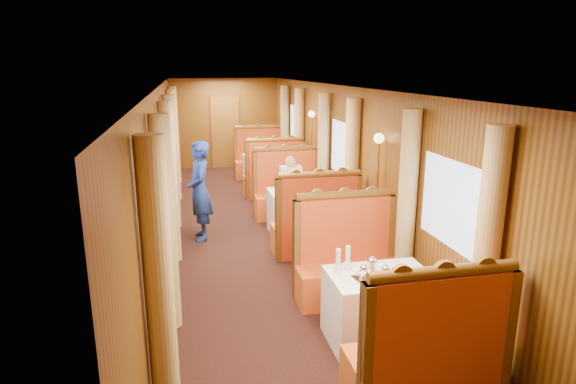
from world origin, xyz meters
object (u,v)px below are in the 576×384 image
object	(u,v)px
table_near	(379,308)
rose_vase_far	(265,148)
teapot_right	(385,275)
passenger	(291,181)
table_mid	(300,212)
rose_vase_mid	(301,181)
teapot_left	(364,274)
teapot_back	(372,267)
banquette_mid_aft	(288,194)
banquette_near_fwd	(426,360)
table_far	(266,171)
tea_tray	(371,278)
fruit_plate	(416,274)
banquette_near_aft	(347,265)
banquette_mid_fwd	(316,228)
steward	(200,191)
banquette_far_aft	(260,161)
banquette_far_fwd	(274,178)

from	to	relation	value
table_near	rose_vase_far	bearing A→B (deg)	90.10
teapot_right	passenger	world-z (taller)	passenger
table_mid	rose_vase_mid	distance (m)	0.55
teapot_left	teapot_back	distance (m)	0.18
table_near	banquette_mid_aft	bearing A→B (deg)	90.00
banquette_near_fwd	table_far	world-z (taller)	banquette_near_fwd
table_mid	tea_tray	distance (m)	3.61
banquette_near_fwd	tea_tray	bearing A→B (deg)	98.35
teapot_back	rose_vase_far	size ratio (longest dim) A/B	0.47
fruit_plate	passenger	bearing A→B (deg)	94.38
table_far	banquette_near_aft	bearing A→B (deg)	-90.00
table_mid	tea_tray	world-z (taller)	tea_tray
table_far	rose_vase_mid	xyz separation A→B (m)	(0.02, -3.50, 0.55)
table_far	tea_tray	size ratio (longest dim) A/B	3.09
banquette_mid_fwd	steward	size ratio (longest dim) A/B	0.81
banquette_near_aft	table_far	bearing A→B (deg)	90.00
rose_vase_far	passenger	size ratio (longest dim) A/B	0.47
teapot_left	teapot_right	size ratio (longest dim) A/B	0.93
banquette_mid_fwd	banquette_far_aft	world-z (taller)	same
table_near	fruit_plate	size ratio (longest dim) A/B	4.61
banquette_mid_fwd	table_far	distance (m)	4.51
teapot_back	fruit_plate	size ratio (longest dim) A/B	0.74
banquette_far_fwd	steward	world-z (taller)	steward
banquette_near_aft	tea_tray	world-z (taller)	banquette_near_aft
table_near	fruit_plate	world-z (taller)	fruit_plate
banquette_near_fwd	table_near	bearing A→B (deg)	90.00
banquette_mid_fwd	fruit_plate	world-z (taller)	banquette_mid_fwd
table_near	banquette_near_fwd	bearing A→B (deg)	-90.00
fruit_plate	rose_vase_mid	world-z (taller)	rose_vase_mid
table_mid	table_far	xyz separation A→B (m)	(0.00, 3.50, 0.00)
banquette_far_aft	tea_tray	world-z (taller)	banquette_far_aft
teapot_back	rose_vase_mid	xyz separation A→B (m)	(0.10, 3.46, 0.11)
teapot_right	rose_vase_mid	xyz separation A→B (m)	(0.04, 3.66, 0.11)
banquette_near_aft	teapot_right	bearing A→B (deg)	-90.97
banquette_far_aft	rose_vase_far	distance (m)	1.10
teapot_right	rose_vase_mid	distance (m)	3.66
tea_tray	teapot_back	distance (m)	0.15
rose_vase_mid	banquette_near_aft	bearing A→B (deg)	-90.35
teapot_left	teapot_back	world-z (taller)	teapot_back
banquette_near_aft	table_mid	distance (m)	2.49
teapot_left	banquette_far_fwd	bearing A→B (deg)	80.50
banquette_near_fwd	banquette_mid_fwd	world-z (taller)	same
banquette_far_aft	passenger	bearing A→B (deg)	-90.00
teapot_left	fruit_plate	size ratio (longest dim) A/B	0.65
banquette_near_aft	banquette_mid_aft	bearing A→B (deg)	90.00
tea_tray	teapot_right	bearing A→B (deg)	-30.60
banquette_mid_aft	rose_vase_far	distance (m)	2.57
table_mid	teapot_back	xyz separation A→B (m)	(-0.08, -3.46, 0.44)
table_mid	table_far	world-z (taller)	same
table_near	teapot_back	bearing A→B (deg)	152.53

